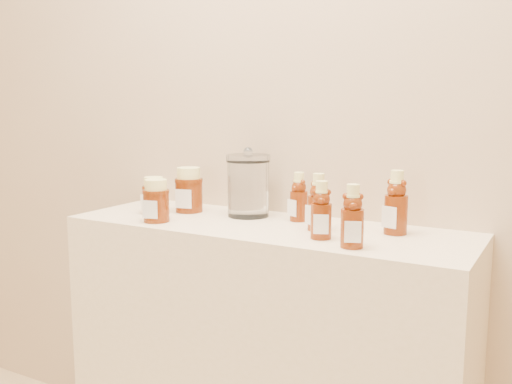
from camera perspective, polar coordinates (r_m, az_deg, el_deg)
The scene contains 11 objects.
wall_back at distance 1.81m, azimuth 4.04°, elevation 11.94°, with size 3.50×0.02×2.70m, color tan.
display_table at distance 1.82m, azimuth 0.89°, elevation -17.29°, with size 1.20×0.40×0.90m, color beige.
bear_bottle_back_left at distance 1.72m, azimuth 4.31°, elevation -0.15°, with size 0.06×0.06×0.17m, color #591C07, non-canonical shape.
bear_bottle_back_mid at distance 1.59m, azimuth 6.25°, elevation -0.63°, with size 0.06×0.06×0.18m, color #591C07, non-canonical shape.
bear_bottle_back_right at distance 1.58m, azimuth 13.86°, elevation -0.60°, with size 0.07×0.07×0.20m, color #591C07, non-canonical shape.
bear_bottle_front_left at distance 1.49m, azimuth 6.55°, elevation -1.42°, with size 0.06×0.06×0.17m, color #591C07, non-canonical shape.
bear_bottle_front_right at distance 1.41m, azimuth 9.63°, elevation -1.98°, with size 0.06×0.06×0.18m, color #591C07, non-canonical shape.
honey_jar_left at distance 1.86m, azimuth -10.17°, elevation -0.32°, with size 0.08×0.08×0.12m, color #591C07, non-canonical shape.
honey_jar_back at distance 1.87m, azimuth -6.73°, elevation 0.23°, with size 0.09×0.09×0.15m, color #591C07, non-canonical shape.
honey_jar_front at distance 1.73m, azimuth -9.95°, elevation -0.85°, with size 0.08×0.08×0.13m, color #591C07, non-canonical shape.
glass_canister at distance 1.78m, azimuth -0.78°, elevation 0.91°, with size 0.14×0.14×0.21m, color white, non-canonical shape.
Camera 1 is at (0.78, 0.11, 1.25)m, focal length 40.00 mm.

